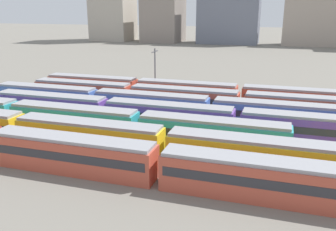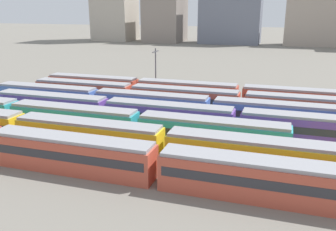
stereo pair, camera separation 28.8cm
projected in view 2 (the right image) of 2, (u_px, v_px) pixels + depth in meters
The scene contains 12 objects.
ground_plane at pixel (39, 116), 56.37m from camera, with size 600.00×600.00×0.00m, color slate.
train_track_0 at pixel (158, 165), 34.22m from camera, with size 74.70×3.06×3.75m.
train_track_1 at pixel (165, 145), 39.26m from camera, with size 74.70×3.06×3.75m.
train_track_2 at pixel (74, 119), 48.26m from camera, with size 55.80×3.06×3.75m.
train_track_3 at pixel (168, 116), 49.59m from camera, with size 55.80×3.06×3.75m.
train_track_4 at pixel (278, 115), 50.14m from camera, with size 93.60×3.06×3.75m.
train_track_5 at pixel (306, 108), 53.75m from camera, with size 93.60×3.06×3.75m.
train_track_6 at pixel (298, 100), 58.76m from camera, with size 93.60×3.06×3.75m.
catenary_pole_1 at pixel (156, 70), 67.92m from camera, with size 0.24×3.20×9.12m.
distant_building_1 at pixel (165, 18), 180.42m from camera, with size 17.96×21.69×23.32m, color gray.
distant_building_2 at pixel (231, 13), 170.07m from camera, with size 28.20×17.57×28.62m, color slate.
distant_building_3 at pixel (318, 21), 159.68m from camera, with size 28.46×13.82×21.92m, color #A89989.
Camera 2 is at (35.78, -29.65, 16.24)m, focal length 38.36 mm.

